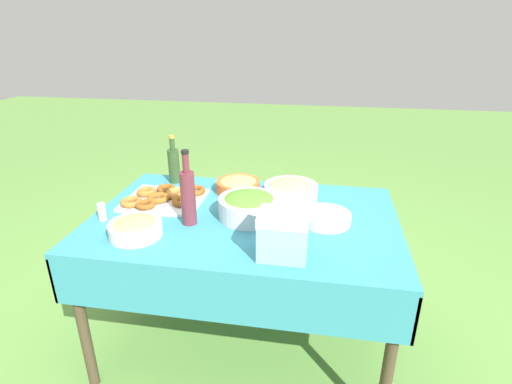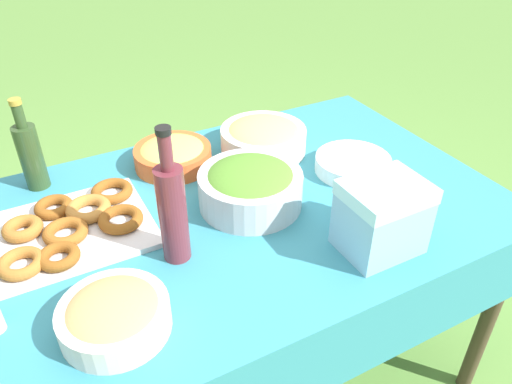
{
  "view_description": "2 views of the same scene",
  "coord_description": "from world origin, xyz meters",
  "px_view_note": "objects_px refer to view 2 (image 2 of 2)",
  "views": [
    {
      "loc": [
        0.35,
        -1.71,
        1.63
      ],
      "look_at": [
        0.05,
        0.06,
        0.87
      ],
      "focal_mm": 28.0,
      "sensor_mm": 36.0,
      "label": 1
    },
    {
      "loc": [
        -0.51,
        -1.03,
        1.6
      ],
      "look_at": [
        0.03,
        -0.04,
        0.82
      ],
      "focal_mm": 35.0,
      "sensor_mm": 36.0,
      "label": 2
    }
  ],
  "objects_px": {
    "plate_stack": "(353,164)",
    "fruit_bowl": "(173,155)",
    "cooler_box": "(382,217)",
    "salad_bowl": "(250,186)",
    "bread_bowl": "(114,315)",
    "pasta_bowl": "(263,137)",
    "donut_platter": "(72,226)",
    "olive_oil_bottle": "(30,154)",
    "wine_bottle": "(172,210)"
  },
  "relations": [
    {
      "from": "fruit_bowl",
      "to": "plate_stack",
      "type": "bearing_deg",
      "value": -31.59
    },
    {
      "from": "bread_bowl",
      "to": "fruit_bowl",
      "type": "distance_m",
      "value": 0.66
    },
    {
      "from": "cooler_box",
      "to": "fruit_bowl",
      "type": "bearing_deg",
      "value": 117.0
    },
    {
      "from": "wine_bottle",
      "to": "cooler_box",
      "type": "distance_m",
      "value": 0.51
    },
    {
      "from": "donut_platter",
      "to": "bread_bowl",
      "type": "relative_size",
      "value": 1.83
    },
    {
      "from": "plate_stack",
      "to": "cooler_box",
      "type": "bearing_deg",
      "value": -117.46
    },
    {
      "from": "salad_bowl",
      "to": "bread_bowl",
      "type": "distance_m",
      "value": 0.53
    },
    {
      "from": "wine_bottle",
      "to": "bread_bowl",
      "type": "bearing_deg",
      "value": -141.57
    },
    {
      "from": "donut_platter",
      "to": "bread_bowl",
      "type": "height_order",
      "value": "bread_bowl"
    },
    {
      "from": "salad_bowl",
      "to": "olive_oil_bottle",
      "type": "relative_size",
      "value": 1.04
    },
    {
      "from": "donut_platter",
      "to": "olive_oil_bottle",
      "type": "distance_m",
      "value": 0.29
    },
    {
      "from": "bread_bowl",
      "to": "cooler_box",
      "type": "height_order",
      "value": "cooler_box"
    },
    {
      "from": "olive_oil_bottle",
      "to": "cooler_box",
      "type": "distance_m",
      "value": 1.0
    },
    {
      "from": "fruit_bowl",
      "to": "wine_bottle",
      "type": "bearing_deg",
      "value": -109.25
    },
    {
      "from": "bread_bowl",
      "to": "plate_stack",
      "type": "bearing_deg",
      "value": 18.14
    },
    {
      "from": "salad_bowl",
      "to": "olive_oil_bottle",
      "type": "xyz_separation_m",
      "value": [
        -0.52,
        0.38,
        0.05
      ]
    },
    {
      "from": "donut_platter",
      "to": "fruit_bowl",
      "type": "distance_m",
      "value": 0.4
    },
    {
      "from": "bread_bowl",
      "to": "cooler_box",
      "type": "distance_m",
      "value": 0.66
    },
    {
      "from": "olive_oil_bottle",
      "to": "wine_bottle",
      "type": "distance_m",
      "value": 0.56
    },
    {
      "from": "plate_stack",
      "to": "fruit_bowl",
      "type": "height_order",
      "value": "fruit_bowl"
    },
    {
      "from": "olive_oil_bottle",
      "to": "wine_bottle",
      "type": "relative_size",
      "value": 0.79
    },
    {
      "from": "pasta_bowl",
      "to": "plate_stack",
      "type": "xyz_separation_m",
      "value": [
        0.19,
        -0.24,
        -0.03
      ]
    },
    {
      "from": "olive_oil_bottle",
      "to": "bread_bowl",
      "type": "height_order",
      "value": "olive_oil_bottle"
    },
    {
      "from": "salad_bowl",
      "to": "wine_bottle",
      "type": "height_order",
      "value": "wine_bottle"
    },
    {
      "from": "pasta_bowl",
      "to": "olive_oil_bottle",
      "type": "relative_size",
      "value": 1.0
    },
    {
      "from": "plate_stack",
      "to": "pasta_bowl",
      "type": "bearing_deg",
      "value": 127.5
    },
    {
      "from": "plate_stack",
      "to": "fruit_bowl",
      "type": "relative_size",
      "value": 0.96
    },
    {
      "from": "salad_bowl",
      "to": "wine_bottle",
      "type": "bearing_deg",
      "value": -157.48
    },
    {
      "from": "olive_oil_bottle",
      "to": "fruit_bowl",
      "type": "bearing_deg",
      "value": -11.57
    },
    {
      "from": "olive_oil_bottle",
      "to": "cooler_box",
      "type": "relative_size",
      "value": 1.43
    },
    {
      "from": "plate_stack",
      "to": "wine_bottle",
      "type": "relative_size",
      "value": 0.66
    },
    {
      "from": "salad_bowl",
      "to": "cooler_box",
      "type": "relative_size",
      "value": 1.48
    },
    {
      "from": "pasta_bowl",
      "to": "donut_platter",
      "type": "bearing_deg",
      "value": -167.74
    },
    {
      "from": "donut_platter",
      "to": "plate_stack",
      "type": "relative_size",
      "value": 1.81
    },
    {
      "from": "salad_bowl",
      "to": "olive_oil_bottle",
      "type": "bearing_deg",
      "value": 143.34
    },
    {
      "from": "wine_bottle",
      "to": "cooler_box",
      "type": "relative_size",
      "value": 1.81
    },
    {
      "from": "salad_bowl",
      "to": "plate_stack",
      "type": "xyz_separation_m",
      "value": [
        0.36,
        0.01,
        -0.04
      ]
    },
    {
      "from": "salad_bowl",
      "to": "olive_oil_bottle",
      "type": "height_order",
      "value": "olive_oil_bottle"
    },
    {
      "from": "wine_bottle",
      "to": "fruit_bowl",
      "type": "xyz_separation_m",
      "value": [
        0.14,
        0.41,
        -0.1
      ]
    },
    {
      "from": "cooler_box",
      "to": "salad_bowl",
      "type": "bearing_deg",
      "value": 121.92
    },
    {
      "from": "pasta_bowl",
      "to": "fruit_bowl",
      "type": "bearing_deg",
      "value": 169.61
    },
    {
      "from": "donut_platter",
      "to": "fruit_bowl",
      "type": "relative_size",
      "value": 1.75
    },
    {
      "from": "olive_oil_bottle",
      "to": "plate_stack",
      "type": "bearing_deg",
      "value": -23.25
    },
    {
      "from": "plate_stack",
      "to": "bread_bowl",
      "type": "xyz_separation_m",
      "value": [
        -0.82,
        -0.27,
        0.02
      ]
    },
    {
      "from": "pasta_bowl",
      "to": "salad_bowl",
      "type": "bearing_deg",
      "value": -125.72
    },
    {
      "from": "salad_bowl",
      "to": "pasta_bowl",
      "type": "bearing_deg",
      "value": 54.28
    },
    {
      "from": "plate_stack",
      "to": "olive_oil_bottle",
      "type": "height_order",
      "value": "olive_oil_bottle"
    },
    {
      "from": "wine_bottle",
      "to": "bread_bowl",
      "type": "relative_size",
      "value": 1.54
    },
    {
      "from": "olive_oil_bottle",
      "to": "salad_bowl",
      "type": "bearing_deg",
      "value": -36.66
    },
    {
      "from": "bread_bowl",
      "to": "pasta_bowl",
      "type": "bearing_deg",
      "value": 38.84
    }
  ]
}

